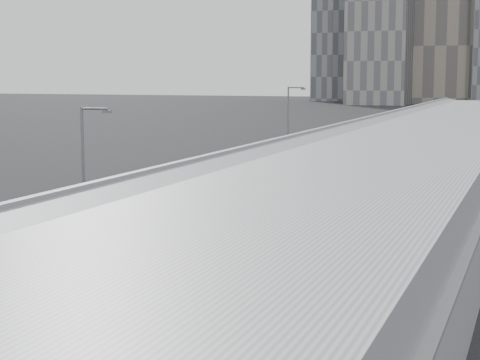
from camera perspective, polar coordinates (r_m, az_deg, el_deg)
The scene contains 20 objects.
sidewalk at distance 55.64m, azimuth 7.43°, elevation -3.71°, with size 10.00×170.00×0.12m, color gray.
lane_line at distance 58.85m, azimuth -2.59°, elevation -3.09°, with size 0.12×160.00×0.02m, color gold.
depot at distance 54.34m, azimuth 11.60°, elevation -0.38°, with size 12.45×160.40×7.20m.
bus_2 at distance 38.34m, azimuth -9.30°, elevation -6.62°, with size 2.97×12.44×3.61m.
bus_3 at distance 50.16m, azimuth -1.78°, elevation -3.05°, with size 3.77×13.44×3.88m.
bus_4 at distance 62.17m, azimuth 2.59°, elevation -1.14°, with size 2.92×12.22×3.55m.
bus_5 at distance 76.88m, azimuth 6.10°, elevation 0.62°, with size 3.24×13.66×3.97m.
bus_6 at distance 90.42m, azimuth 7.88°, elevation 1.55°, with size 2.86×12.85×3.74m.
bus_7 at distance 103.92m, azimuth 9.94°, elevation 2.32°, with size 4.00×13.77×3.97m.
bus_8 at distance 118.42m, azimuth 11.01°, elevation 2.87°, with size 2.93×12.93×3.76m.
bus_9 at distance 130.35m, azimuth 11.99°, elevation 3.21°, with size 3.34×12.16×3.51m.
bus_10 at distance 144.67m, azimuth 12.77°, elevation 3.65°, with size 2.91×13.09×3.81m.
tree_1 at distance 37.47m, azimuth -4.02°, elevation -3.51°, with size 1.78×1.78×4.59m.
tree_2 at distance 60.19m, azimuth 5.71°, elevation 0.08°, with size 1.53×1.53×3.90m.
tree_3 at distance 80.37m, azimuth 9.40°, elevation 2.21°, with size 1.85×1.85×4.53m.
tree_4 at distance 102.95m, azimuth 11.85°, elevation 3.03°, with size 1.94×1.94×4.10m.
street_lamp_near at distance 48.49m, azimuth -10.90°, elevation 0.66°, with size 2.04×0.22×8.93m.
street_lamp_far at distance 89.51m, azimuth 3.55°, elevation 4.04°, with size 2.04×0.22×9.53m.
shipping_container at distance 118.70m, azimuth 6.99°, elevation 2.76°, with size 2.73×6.41×2.32m, color #123D1F.
suv at distance 127.18m, azimuth 8.76°, elevation 2.85°, with size 2.44×5.29×1.47m, color black.
Camera 1 is at (21.20, 1.78, 10.79)m, focal length 60.00 mm.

